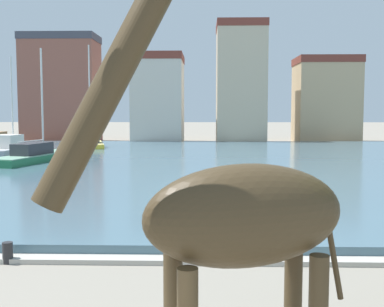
% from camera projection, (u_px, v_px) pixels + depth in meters
% --- Properties ---
extents(harbor_water, '(86.60, 40.82, 0.33)m').
position_uv_depth(harbor_water, '(187.00, 163.00, 32.19)').
color(harbor_water, '#476675').
rests_on(harbor_water, ground).
extents(quay_edge_coping, '(86.60, 0.50, 0.12)m').
position_uv_depth(quay_edge_coping, '(154.00, 260.00, 11.62)').
color(quay_edge_coping, '#ADA89E').
rests_on(quay_edge_coping, ground).
extents(giraffe_statue, '(2.81, 1.36, 5.02)m').
position_uv_depth(giraffe_statue, '(229.00, 228.00, 4.18)').
color(giraffe_statue, '#42331E').
rests_on(giraffe_statue, ground).
extents(sailboat_grey, '(3.33, 6.53, 7.63)m').
position_uv_depth(sailboat_grey, '(13.00, 150.00, 37.98)').
color(sailboat_grey, '#939399').
rests_on(sailboat_grey, ground).
extents(sailboat_green, '(3.91, 9.59, 7.52)m').
position_uv_depth(sailboat_green, '(44.00, 157.00, 32.22)').
color(sailboat_green, '#236B42').
rests_on(sailboat_green, ground).
extents(sailboat_yellow, '(3.69, 7.27, 9.32)m').
position_uv_depth(sailboat_yellow, '(90.00, 144.00, 44.37)').
color(sailboat_yellow, gold).
rests_on(sailboat_yellow, ground).
extents(mooring_bollard, '(0.24, 0.24, 0.50)m').
position_uv_depth(mooring_bollard, '(8.00, 253.00, 11.55)').
color(mooring_bollard, '#232326').
rests_on(mooring_bollard, ground).
extents(townhouse_tall_gabled, '(8.38, 5.27, 12.11)m').
position_uv_depth(townhouse_tall_gabled, '(61.00, 88.00, 56.56)').
color(townhouse_tall_gabled, '#8E5142').
rests_on(townhouse_tall_gabled, ground).
extents(townhouse_wide_warehouse, '(5.51, 7.25, 9.69)m').
position_uv_depth(townhouse_wide_warehouse, '(158.00, 99.00, 54.99)').
color(townhouse_wide_warehouse, beige).
rests_on(townhouse_wide_warehouse, ground).
extents(townhouse_narrow_midrow, '(5.32, 6.40, 13.00)m').
position_uv_depth(townhouse_narrow_midrow, '(241.00, 83.00, 54.18)').
color(townhouse_narrow_midrow, '#C6B293').
rests_on(townhouse_narrow_midrow, ground).
extents(townhouse_end_terrace, '(6.85, 6.03, 9.51)m').
position_uv_depth(townhouse_end_terrace, '(326.00, 100.00, 56.01)').
color(townhouse_end_terrace, tan).
rests_on(townhouse_end_terrace, ground).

